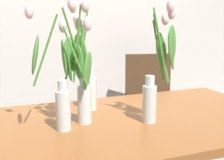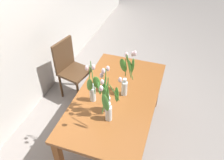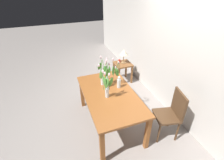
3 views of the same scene
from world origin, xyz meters
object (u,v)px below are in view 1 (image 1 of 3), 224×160
object	(u,v)px
tulip_vase_1	(86,78)
dining_table	(130,136)
tulip_vase_2	(78,81)
dining_chair	(150,102)
tulip_vase_3	(65,85)
tulip_vase_0	(157,77)

from	to	relation	value
tulip_vase_1	dining_table	bearing A→B (deg)	-52.81
dining_table	tulip_vase_2	distance (m)	0.40
dining_table	dining_chair	world-z (taller)	dining_chair
tulip_vase_2	dining_chair	xyz separation A→B (m)	(0.87, 0.89, -0.42)
tulip_vase_3	tulip_vase_2	bearing A→B (deg)	39.61
tulip_vase_0	tulip_vase_2	bearing A→B (deg)	161.32
tulip_vase_1	dining_chair	size ratio (longest dim) A/B	0.62
tulip_vase_2	tulip_vase_1	bearing A→B (deg)	62.65
tulip_vase_1	dining_chair	world-z (taller)	tulip_vase_1
tulip_vase_0	tulip_vase_1	bearing A→B (deg)	131.02
tulip_vase_0	tulip_vase_2	xyz separation A→B (m)	(-0.35, 0.12, -0.02)
tulip_vase_3	dining_chair	bearing A→B (deg)	45.04
tulip_vase_1	tulip_vase_3	xyz separation A→B (m)	(-0.17, -0.24, 0.02)
tulip_vase_0	tulip_vase_1	size ratio (longest dim) A/B	1.00
tulip_vase_0	dining_chair	xyz separation A→B (m)	(0.52, 1.01, -0.44)
tulip_vase_2	dining_chair	bearing A→B (deg)	45.47
dining_table	tulip_vase_2	xyz separation A→B (m)	(-0.26, 0.04, 0.30)
dining_table	tulip_vase_2	bearing A→B (deg)	171.96
dining_chair	tulip_vase_1	bearing A→B (deg)	-137.80
tulip_vase_0	tulip_vase_3	distance (m)	0.43
tulip_vase_1	tulip_vase_2	bearing A→B (deg)	-117.35
dining_table	tulip_vase_0	size ratio (longest dim) A/B	2.77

